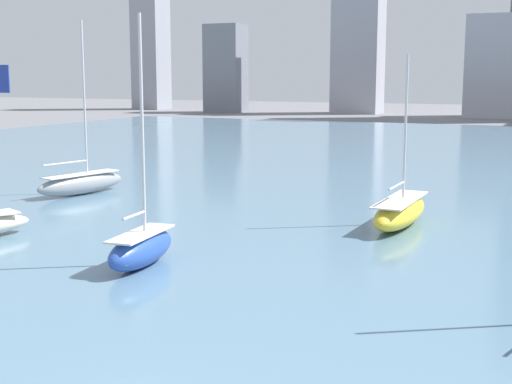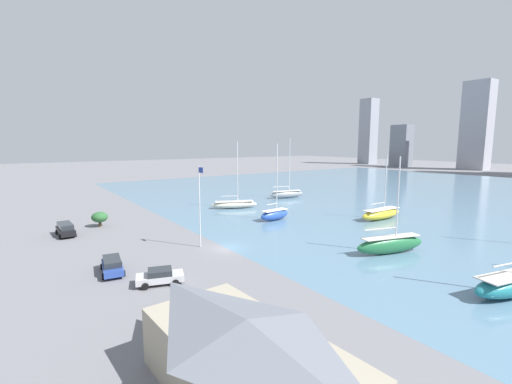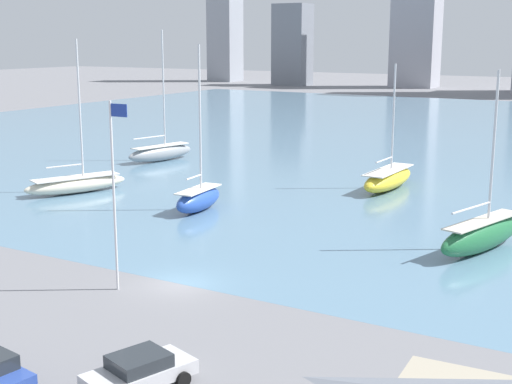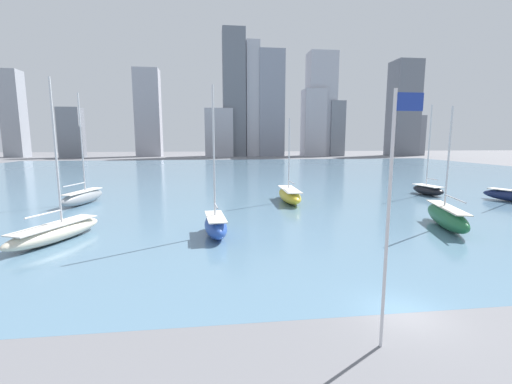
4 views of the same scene
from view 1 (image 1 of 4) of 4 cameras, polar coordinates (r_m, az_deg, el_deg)
The scene contains 4 objects.
harbor_water at distance 87.98m, azimuth 16.19°, elevation 2.19°, with size 180.00×140.00×0.00m.
sailboat_gray at distance 64.42m, azimuth -13.80°, elevation 0.74°, with size 3.90×9.34×15.03m.
sailboat_blue at distance 39.51m, azimuth -9.17°, elevation -4.37°, with size 2.54×6.49×13.58m.
sailboat_yellow at distance 50.33m, azimuth 11.45°, elevation -1.54°, with size 2.79×9.98×11.77m.
Camera 1 is at (11.73, -16.58, 10.34)m, focal length 50.00 mm.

